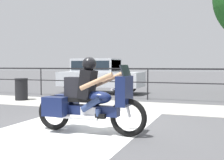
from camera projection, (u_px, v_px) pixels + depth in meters
ground_plane at (93, 127)px, 6.35m from camera, size 120.00×120.00×0.00m
sidewalk_band at (134, 106)px, 9.53m from camera, size 44.00×2.40×0.01m
crosswalk_band at (75, 127)px, 6.28m from camera, size 2.97×6.00×0.01m
fence_railing at (148, 75)px, 11.31m from camera, size 36.00×0.05×1.29m
motorcycle at (88, 100)px, 5.74m from camera, size 2.43×0.76×1.57m
parked_car at (99, 74)px, 14.02m from camera, size 4.15×1.73×1.73m
trash_bin at (21, 89)px, 11.20m from camera, size 0.52×0.52×0.88m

